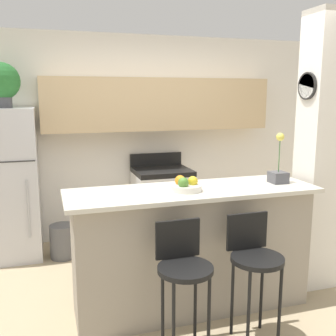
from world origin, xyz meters
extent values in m
plane|color=tan|center=(0.00, 0.00, 0.00)|extent=(14.00, 14.00, 0.00)
cube|color=white|center=(0.00, 1.99, 1.27)|extent=(5.60, 0.06, 2.55)
cube|color=tan|center=(0.23, 1.80, 1.70)|extent=(2.84, 0.32, 0.64)
cube|color=white|center=(0.22, 1.82, 1.59)|extent=(0.77, 0.28, 0.12)
cube|color=white|center=(1.29, 0.07, 1.27)|extent=(0.36, 0.32, 2.55)
cylinder|color=black|center=(1.10, 0.07, 1.89)|extent=(0.02, 0.24, 0.24)
cylinder|color=white|center=(1.09, 0.07, 1.89)|extent=(0.01, 0.21, 0.21)
cube|color=gray|center=(0.00, 0.00, 0.51)|extent=(1.97, 0.52, 1.02)
cube|color=beige|center=(0.00, 0.00, 1.04)|extent=(2.09, 0.64, 0.04)
cube|color=silver|center=(-1.55, 1.63, 0.57)|extent=(0.63, 0.61, 1.14)
cube|color=silver|center=(-1.55, 1.63, 1.41)|extent=(0.63, 0.61, 0.54)
cube|color=#333333|center=(-1.55, 1.32, 1.14)|extent=(0.60, 0.01, 0.01)
cylinder|color=#B2B2B7|center=(-1.35, 1.31, 0.63)|extent=(0.02, 0.02, 0.63)
cube|color=white|center=(0.22, 1.64, 0.43)|extent=(0.68, 0.60, 0.85)
cube|color=black|center=(0.22, 1.64, 0.88)|extent=(0.68, 0.60, 0.06)
cube|color=black|center=(0.22, 1.92, 0.99)|extent=(0.68, 0.04, 0.16)
cube|color=black|center=(0.22, 1.33, 0.47)|extent=(0.41, 0.01, 0.27)
cylinder|color=black|center=(-0.28, -0.59, 0.65)|extent=(0.39, 0.39, 0.03)
cube|color=black|center=(-0.28, -0.42, 0.81)|extent=(0.33, 0.02, 0.28)
cylinder|color=black|center=(-0.40, -0.71, 0.32)|extent=(0.02, 0.02, 0.63)
cylinder|color=black|center=(-0.15, -0.71, 0.32)|extent=(0.02, 0.02, 0.63)
cylinder|color=black|center=(-0.40, -0.46, 0.32)|extent=(0.02, 0.02, 0.63)
cylinder|color=black|center=(-0.15, -0.46, 0.32)|extent=(0.02, 0.02, 0.63)
cylinder|color=black|center=(0.28, -0.59, 0.65)|extent=(0.39, 0.39, 0.03)
cube|color=black|center=(0.28, -0.42, 0.81)|extent=(0.33, 0.02, 0.28)
cylinder|color=black|center=(0.15, -0.71, 0.32)|extent=(0.02, 0.02, 0.63)
cylinder|color=black|center=(0.40, -0.71, 0.32)|extent=(0.02, 0.02, 0.63)
cylinder|color=black|center=(0.15, -0.46, 0.32)|extent=(0.02, 0.02, 0.63)
cylinder|color=black|center=(0.40, -0.46, 0.32)|extent=(0.02, 0.02, 0.63)
cylinder|color=#4C4C51|center=(-1.55, 1.63, 1.74)|extent=(0.20, 0.20, 0.13)
sphere|color=#286B2D|center=(-1.55, 1.63, 1.96)|extent=(0.39, 0.39, 0.39)
cube|color=#4C4C51|center=(0.80, -0.01, 1.10)|extent=(0.14, 0.14, 0.10)
cylinder|color=#386633|center=(0.80, -0.01, 1.29)|extent=(0.01, 0.01, 0.29)
sphere|color=#DBCC4C|center=(0.80, -0.01, 1.46)|extent=(0.07, 0.07, 0.07)
cylinder|color=silver|center=(-0.08, -0.05, 1.08)|extent=(0.25, 0.25, 0.05)
sphere|color=gold|center=(-0.02, -0.05, 1.13)|extent=(0.08, 0.08, 0.08)
sphere|color=orange|center=(-0.11, 0.00, 1.13)|extent=(0.09, 0.09, 0.09)
sphere|color=#4C7F2D|center=(-0.12, -0.09, 1.13)|extent=(0.09, 0.09, 0.09)
cylinder|color=#59595B|center=(-1.02, 1.42, 0.19)|extent=(0.28, 0.28, 0.38)
camera|label=1|loc=(-1.14, -2.94, 1.82)|focal=42.00mm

